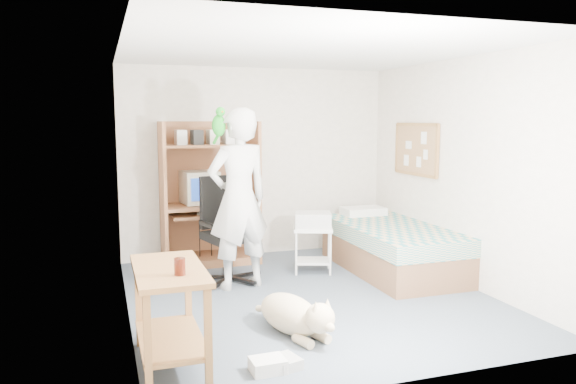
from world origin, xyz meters
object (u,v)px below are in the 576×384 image
object	(u,v)px
side_desk	(170,301)
printer_cart	(313,242)
computer_hutch	(209,199)
office_chair	(227,244)
dog	(294,314)
bed	(391,247)
person	(239,199)

from	to	relation	value
side_desk	printer_cart	bearing A→B (deg)	46.96
computer_hutch	office_chair	xyz separation A→B (m)	(0.03, -0.87, -0.40)
computer_hutch	office_chair	bearing A→B (deg)	-87.87
dog	printer_cart	distance (m)	2.00
bed	side_desk	bearing A→B (deg)	-147.50
office_chair	dog	xyz separation A→B (m)	(0.19, -1.79, -0.24)
bed	office_chair	size ratio (longest dim) A/B	1.72
bed	side_desk	size ratio (longest dim) A/B	2.02
computer_hutch	office_chair	size ratio (longest dim) A/B	1.53
person	dog	distance (m)	1.69
bed	person	bearing A→B (deg)	-178.15
side_desk	office_chair	xyz separation A→B (m)	(0.88, 2.07, -0.07)
computer_hutch	dog	bearing A→B (deg)	-85.29
office_chair	side_desk	bearing A→B (deg)	-127.66
office_chair	printer_cart	size ratio (longest dim) A/B	2.13
office_chair	person	world-z (taller)	person
office_chair	computer_hutch	bearing A→B (deg)	77.60
computer_hutch	bed	distance (m)	2.35
side_desk	bed	bearing A→B (deg)	32.50
side_desk	printer_cart	xyz separation A→B (m)	(1.93, 2.07, -0.13)
office_chair	person	bearing A→B (deg)	-92.58
bed	printer_cart	xyz separation A→B (m)	(-0.92, 0.25, 0.07)
computer_hutch	person	size ratio (longest dim) A/B	0.92
computer_hutch	person	distance (m)	1.20
bed	computer_hutch	bearing A→B (deg)	150.71
computer_hutch	side_desk	bearing A→B (deg)	-106.14
dog	printer_cart	world-z (taller)	printer_cart
person	dog	bearing A→B (deg)	80.14
computer_hutch	printer_cart	bearing A→B (deg)	-38.93
person	printer_cart	xyz separation A→B (m)	(0.98, 0.31, -0.61)
bed	dog	world-z (taller)	bed
computer_hutch	printer_cart	xyz separation A→B (m)	(1.08, -0.87, -0.46)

